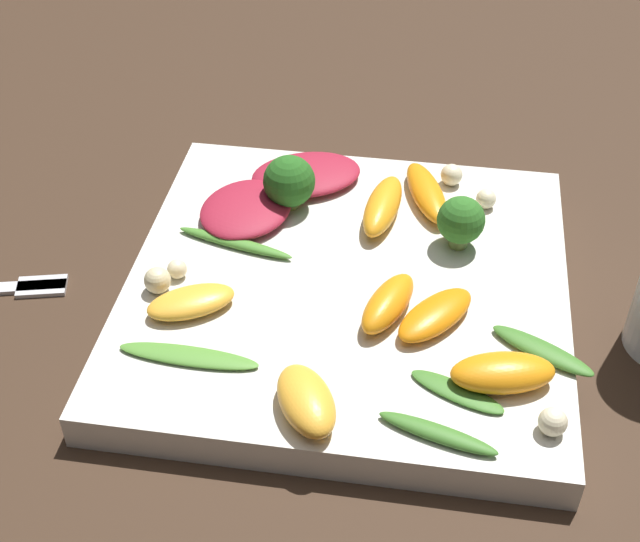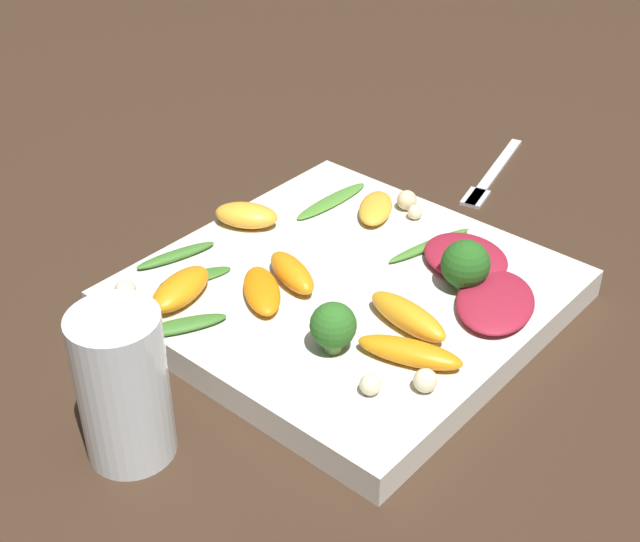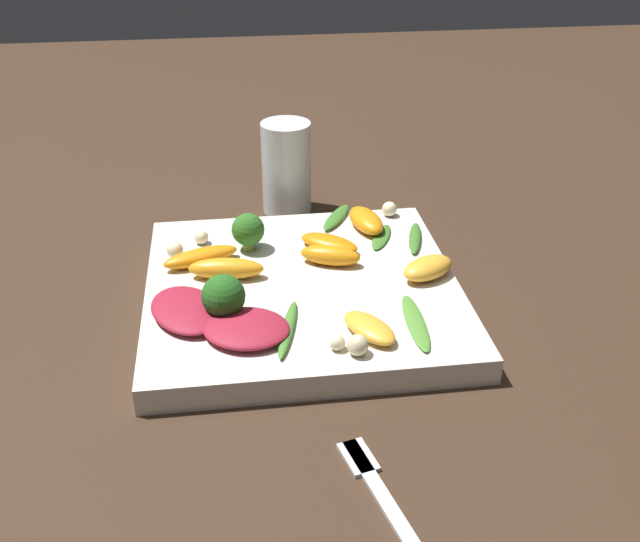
# 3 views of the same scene
# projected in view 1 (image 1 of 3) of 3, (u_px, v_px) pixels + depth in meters

# --- Properties ---
(ground_plane) EXTENTS (2.40, 2.40, 0.00)m
(ground_plane) POSITION_uv_depth(u_px,v_px,m) (347.00, 304.00, 0.64)
(ground_plane) COLOR #382619
(plate) EXTENTS (0.30, 0.30, 0.03)m
(plate) POSITION_uv_depth(u_px,v_px,m) (347.00, 291.00, 0.63)
(plate) COLOR silver
(plate) RESTS_ON ground_plane
(radicchio_leaf_0) EXTENTS (0.10, 0.09, 0.01)m
(radicchio_leaf_0) POSITION_uv_depth(u_px,v_px,m) (306.00, 174.00, 0.71)
(radicchio_leaf_0) COLOR maroon
(radicchio_leaf_0) RESTS_ON plate
(radicchio_leaf_1) EXTENTS (0.09, 0.10, 0.01)m
(radicchio_leaf_1) POSITION_uv_depth(u_px,v_px,m) (246.00, 209.00, 0.67)
(radicchio_leaf_1) COLOR maroon
(radicchio_leaf_1) RESTS_ON plate
(orange_segment_0) EXTENTS (0.04, 0.07, 0.02)m
(orange_segment_0) POSITION_uv_depth(u_px,v_px,m) (388.00, 303.00, 0.59)
(orange_segment_0) COLOR orange
(orange_segment_0) RESTS_ON plate
(orange_segment_1) EXTENTS (0.07, 0.04, 0.02)m
(orange_segment_1) POSITION_uv_depth(u_px,v_px,m) (503.00, 373.00, 0.54)
(orange_segment_1) COLOR orange
(orange_segment_1) RESTS_ON plate
(orange_segment_2) EXTENTS (0.06, 0.07, 0.01)m
(orange_segment_2) POSITION_uv_depth(u_px,v_px,m) (435.00, 315.00, 0.58)
(orange_segment_2) COLOR orange
(orange_segment_2) RESTS_ON plate
(orange_segment_3) EXTENTS (0.03, 0.08, 0.02)m
(orange_segment_3) POSITION_uv_depth(u_px,v_px,m) (383.00, 206.00, 0.67)
(orange_segment_3) COLOR orange
(orange_segment_3) RESTS_ON plate
(orange_segment_4) EXTENTS (0.07, 0.05, 0.01)m
(orange_segment_4) POSITION_uv_depth(u_px,v_px,m) (191.00, 302.00, 0.59)
(orange_segment_4) COLOR #FCAD33
(orange_segment_4) RESTS_ON plate
(orange_segment_5) EXTENTS (0.05, 0.08, 0.02)m
(orange_segment_5) POSITION_uv_depth(u_px,v_px,m) (427.00, 192.00, 0.69)
(orange_segment_5) COLOR orange
(orange_segment_5) RESTS_ON plate
(orange_segment_6) EXTENTS (0.05, 0.07, 0.02)m
(orange_segment_6) POSITION_uv_depth(u_px,v_px,m) (306.00, 401.00, 0.52)
(orange_segment_6) COLOR #FCAD33
(orange_segment_6) RESTS_ON plate
(broccoli_floret_0) EXTENTS (0.04, 0.04, 0.04)m
(broccoli_floret_0) POSITION_uv_depth(u_px,v_px,m) (289.00, 182.00, 0.67)
(broccoli_floret_0) COLOR #7A9E51
(broccoli_floret_0) RESTS_ON plate
(broccoli_floret_1) EXTENTS (0.03, 0.03, 0.04)m
(broccoli_floret_1) POSITION_uv_depth(u_px,v_px,m) (461.00, 221.00, 0.64)
(broccoli_floret_1) COLOR #7A9E51
(broccoli_floret_1) RESTS_ON plate
(arugula_sprig_0) EXTENTS (0.09, 0.03, 0.01)m
(arugula_sprig_0) POSITION_uv_depth(u_px,v_px,m) (235.00, 243.00, 0.65)
(arugula_sprig_0) COLOR #47842D
(arugula_sprig_0) RESTS_ON plate
(arugula_sprig_1) EXTENTS (0.07, 0.03, 0.01)m
(arugula_sprig_1) POSITION_uv_depth(u_px,v_px,m) (438.00, 433.00, 0.51)
(arugula_sprig_1) COLOR #3D7528
(arugula_sprig_1) RESTS_ON plate
(arugula_sprig_2) EXTENTS (0.09, 0.02, 0.00)m
(arugula_sprig_2) POSITION_uv_depth(u_px,v_px,m) (189.00, 356.00, 0.56)
(arugula_sprig_2) COLOR #518E33
(arugula_sprig_2) RESTS_ON plate
(arugula_sprig_3) EXTENTS (0.06, 0.04, 0.00)m
(arugula_sprig_3) POSITION_uv_depth(u_px,v_px,m) (457.00, 392.00, 0.54)
(arugula_sprig_3) COLOR #3D7528
(arugula_sprig_3) RESTS_ON plate
(arugula_sprig_4) EXTENTS (0.07, 0.05, 0.01)m
(arugula_sprig_4) POSITION_uv_depth(u_px,v_px,m) (542.00, 350.00, 0.56)
(arugula_sprig_4) COLOR #3D7528
(arugula_sprig_4) RESTS_ON plate
(macadamia_nut_0) EXTENTS (0.02, 0.02, 0.02)m
(macadamia_nut_0) POSITION_uv_depth(u_px,v_px,m) (452.00, 175.00, 0.70)
(macadamia_nut_0) COLOR beige
(macadamia_nut_0) RESTS_ON plate
(macadamia_nut_1) EXTENTS (0.02, 0.02, 0.02)m
(macadamia_nut_1) POSITION_uv_depth(u_px,v_px,m) (158.00, 280.00, 0.61)
(macadamia_nut_1) COLOR beige
(macadamia_nut_1) RESTS_ON plate
(macadamia_nut_2) EXTENTS (0.02, 0.02, 0.02)m
(macadamia_nut_2) POSITION_uv_depth(u_px,v_px,m) (553.00, 422.00, 0.51)
(macadamia_nut_2) COLOR beige
(macadamia_nut_2) RESTS_ON plate
(macadamia_nut_3) EXTENTS (0.02, 0.02, 0.02)m
(macadamia_nut_3) POSITION_uv_depth(u_px,v_px,m) (486.00, 199.00, 0.68)
(macadamia_nut_3) COLOR beige
(macadamia_nut_3) RESTS_ON plate
(macadamia_nut_4) EXTENTS (0.01, 0.01, 0.01)m
(macadamia_nut_4) POSITION_uv_depth(u_px,v_px,m) (177.00, 269.00, 0.62)
(macadamia_nut_4) COLOR beige
(macadamia_nut_4) RESTS_ON plate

